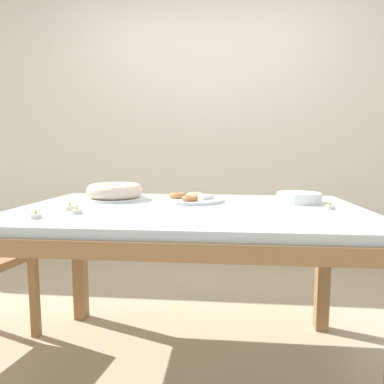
# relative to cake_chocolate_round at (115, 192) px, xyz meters

# --- Properties ---
(ground_plane) EXTENTS (12.00, 12.00, 0.00)m
(ground_plane) POSITION_rel_cake_chocolate_round_xyz_m (0.41, -0.21, -0.82)
(ground_plane) COLOR tan
(wall_back) EXTENTS (8.00, 0.10, 2.60)m
(wall_back) POSITION_rel_cake_chocolate_round_xyz_m (0.41, 1.50, 0.48)
(wall_back) COLOR silver
(wall_back) RESTS_ON ground
(dining_table) EXTENTS (1.56, 1.00, 0.78)m
(dining_table) POSITION_rel_cake_chocolate_round_xyz_m (0.41, -0.21, -0.13)
(dining_table) COLOR silver
(dining_table) RESTS_ON ground
(cake_chocolate_round) EXTENTS (0.30, 0.30, 0.08)m
(cake_chocolate_round) POSITION_rel_cake_chocolate_round_xyz_m (0.00, 0.00, 0.00)
(cake_chocolate_round) COLOR white
(cake_chocolate_round) RESTS_ON dining_table
(pastry_platter) EXTENTS (0.32, 0.32, 0.04)m
(pastry_platter) POSITION_rel_cake_chocolate_round_xyz_m (0.40, -0.02, -0.03)
(pastry_platter) COLOR white
(pastry_platter) RESTS_ON dining_table
(plate_stack) EXTENTS (0.21, 0.21, 0.05)m
(plate_stack) POSITION_rel_cake_chocolate_round_xyz_m (0.93, -0.02, -0.02)
(plate_stack) COLOR white
(plate_stack) RESTS_ON dining_table
(tealight_right_edge) EXTENTS (0.04, 0.04, 0.04)m
(tealight_right_edge) POSITION_rel_cake_chocolate_round_xyz_m (-0.02, -0.42, -0.03)
(tealight_right_edge) COLOR silver
(tealight_right_edge) RESTS_ON dining_table
(tealight_centre) EXTENTS (0.04, 0.04, 0.04)m
(tealight_centre) POSITION_rel_cake_chocolate_round_xyz_m (1.02, -0.21, -0.03)
(tealight_centre) COLOR silver
(tealight_centre) RESTS_ON dining_table
(tealight_left_edge) EXTENTS (0.04, 0.04, 0.04)m
(tealight_left_edge) POSITION_rel_cake_chocolate_round_xyz_m (-0.09, -0.34, -0.03)
(tealight_left_edge) COLOR silver
(tealight_left_edge) RESTS_ON dining_table
(tealight_near_cakes) EXTENTS (0.04, 0.04, 0.04)m
(tealight_near_cakes) POSITION_rel_cake_chocolate_round_xyz_m (-0.13, -0.53, -0.03)
(tealight_near_cakes) COLOR silver
(tealight_near_cakes) RESTS_ON dining_table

